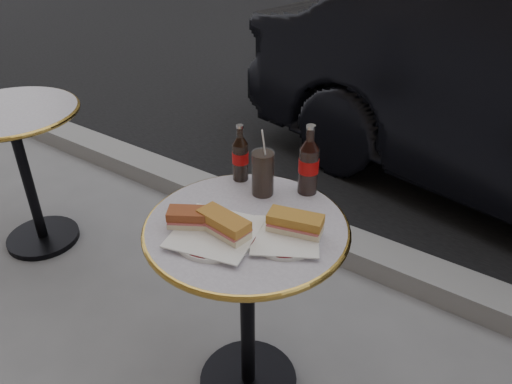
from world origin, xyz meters
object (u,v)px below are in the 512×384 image
Objects in this scene: plate_right at (285,238)px; cola_bottle_left at (240,153)px; plate_left at (215,235)px; bistro_table at (247,313)px; cola_bottle_right at (309,160)px; cola_glass at (263,173)px.

cola_bottle_left reaches higher than plate_right.
plate_left is 1.21× the size of cola_bottle_left.
cola_bottle_right reaches higher than bistro_table.
bistro_table is at bearing -101.77° from cola_bottle_right.
bistro_table is 0.40m from plate_right.
cola_bottle_right reaches higher than plate_left.
plate_right is at bearing 30.85° from plate_left.
plate_right is (0.17, 0.10, -0.00)m from plate_left.
cola_bottle_right is at bearing 75.85° from plate_left.
cola_glass is at bearing 108.88° from bistro_table.
cola_bottle_right is (0.23, 0.06, 0.02)m from cola_bottle_left.
plate_left is 0.20m from plate_right.
bistro_table is 3.07× the size of cola_bottle_right.
cola_bottle_right reaches higher than plate_right.
cola_glass is (0.12, -0.03, -0.02)m from cola_bottle_left.
cola_bottle_right is 1.57× the size of cola_glass.
cola_bottle_left is at bearing 114.10° from plate_left.
plate_left is 0.35m from cola_bottle_left.
plate_right is 1.30× the size of cola_glass.
cola_bottle_right is at bearing 78.23° from bistro_table.
cola_bottle_right is at bearing 107.04° from plate_right.
cola_bottle_right reaches higher than cola_glass.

